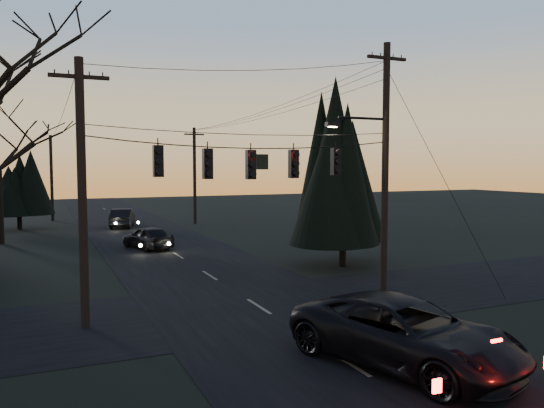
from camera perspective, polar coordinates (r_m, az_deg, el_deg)
name	(u,v)px	position (r m, az deg, el deg)	size (l,w,h in m)	color
main_road	(187,262)	(29.00, -9.08, -6.13)	(8.00, 120.00, 0.02)	black
cross_road	(259,307)	(19.73, -1.43, -10.98)	(60.00, 7.00, 0.02)	black
utility_pole_right	(383,292)	(22.35, 11.88, -9.28)	(5.00, 0.30, 10.00)	black
utility_pole_left	(86,327)	(18.37, -19.41, -12.39)	(1.80, 0.30, 8.50)	black
utility_pole_far_r	(195,224)	(47.63, -8.27, -2.11)	(1.80, 0.30, 8.50)	black
utility_pole_far_l	(53,221)	(53.85, -22.51, -1.67)	(0.30, 0.30, 8.00)	black
span_signal_assembly	(252,163)	(18.95, -2.13, 4.46)	(11.50, 0.44, 1.57)	black
evergreen_right	(343,172)	(27.15, 7.68, 3.44)	(4.49, 4.49, 8.49)	black
evergreen_dist	(18,187)	(47.31, -25.62, 1.70)	(3.89, 3.89, 5.76)	black
suv_near	(405,333)	(14.41, 14.08, -13.33)	(2.84, 6.16, 1.71)	black
sedan_oncoming_a	(148,238)	(33.75, -13.21, -3.53)	(1.68, 4.18, 1.42)	black
sedan_oncoming_b	(123,218)	(46.07, -15.78, -1.47)	(1.63, 4.69, 1.54)	black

